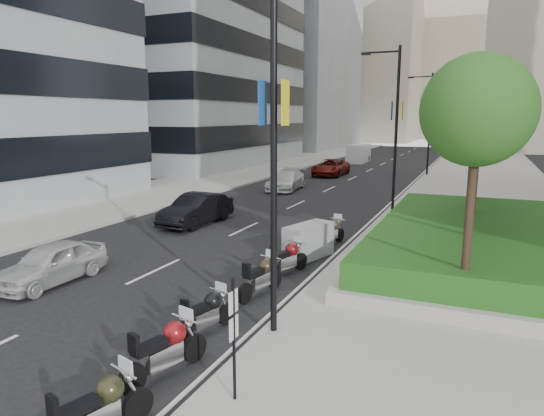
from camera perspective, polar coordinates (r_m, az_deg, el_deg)
The scene contains 30 objects.
ground at distance 13.73m, azimuth -18.74°, elevation -12.60°, with size 160.00×160.00×0.00m, color black.
sidewalk_right at distance 39.57m, azimuth 23.63°, elevation 2.25°, with size 10.00×100.00×0.15m, color #9E9B93.
sidewalk_left at distance 44.65m, azimuth -4.42°, elevation 3.99°, with size 8.00×100.00×0.15m, color #9E9B93.
lane_edge at distance 39.89m, azimuth 16.00°, elevation 2.69°, with size 0.12×100.00×0.01m, color silver.
lane_centre at distance 40.87m, azimuth 8.75°, elevation 3.17°, with size 0.12×100.00×0.01m, color silver.
building_grey_far at distance 86.24m, azimuth 0.98°, elevation 17.20°, with size 22.00×26.00×30.00m, color gray.
building_cream_left at distance 113.04m, azimuth 9.99°, elevation 16.53°, with size 26.00×24.00×34.00m, color #B7AD93.
building_cream_centre at distance 130.12m, azimuth 21.14°, elevation 16.09°, with size 30.00×24.00×38.00m, color #B7AD93.
planter at distance 19.90m, azimuth 26.48°, elevation -4.83°, with size 10.00×14.00×0.40m, color #A4A098.
hedge at distance 19.76m, azimuth 26.62°, elevation -3.16°, with size 9.40×13.40×0.80m, color #175018.
tree_0 at distance 13.23m, azimuth 23.01°, elevation 10.42°, with size 2.80×2.80×6.30m.
tree_1 at distance 17.23m, azimuth 23.17°, elevation 10.29°, with size 2.80×2.80×6.30m.
tree_2 at distance 21.23m, azimuth 23.28°, elevation 10.21°, with size 2.80×2.80×6.30m.
tree_3 at distance 25.23m, azimuth 23.35°, elevation 10.15°, with size 2.80×2.80×6.30m.
lamp_post_0 at distance 11.19m, azimuth -0.54°, elevation 9.51°, with size 2.34×0.45×9.00m.
lamp_post_1 at distance 27.60m, azimuth 14.13°, elevation 9.93°, with size 2.34×0.45×9.00m.
lamp_post_2 at distance 45.45m, azimuth 17.91°, elevation 9.93°, with size 2.34×0.45×9.00m.
parking_sign at distance 9.06m, azimuth -4.52°, elevation -14.46°, with size 0.06×0.32×2.50m.
motorcycle_0 at distance 9.07m, azimuth -19.70°, elevation -21.41°, with size 0.87×2.09×1.07m.
motorcycle_1 at distance 10.59m, azimuth -12.34°, elevation -15.91°, with size 0.85×2.21×1.12m.
motorcycle_2 at distance 12.33m, azimuth -7.69°, elevation -12.13°, with size 0.78×1.97×1.00m.
motorcycle_3 at distance 14.67m, azimuth -1.26°, elevation -8.05°, with size 0.73×2.17×1.09m.
motorcycle_4 at distance 16.51m, azimuth 1.84°, elevation -5.94°, with size 0.89×2.07×1.06m.
motorcycle_5 at distance 18.38m, azimuth 4.31°, elevation -3.94°, with size 1.47×2.32×1.31m.
motorcycle_6 at distance 20.35m, azimuth 6.98°, elevation -2.81°, with size 0.78×2.09×1.06m.
car_a at distance 17.23m, azimuth -24.54°, elevation -5.92°, with size 1.55×3.85×1.31m, color silver.
car_b at distance 24.33m, azimuth -8.89°, elevation -0.15°, with size 1.61×4.63×1.53m, color black.
car_c at distance 35.44m, azimuth 1.69°, elevation 3.30°, with size 2.01×4.94×1.43m, color silver.
car_d at distance 44.41m, azimuth 6.90°, elevation 4.77°, with size 2.47×5.35×1.49m, color maroon.
delivery_van at distance 57.45m, azimuth 10.10°, elevation 6.25°, with size 1.98×4.98×2.07m.
Camera 1 is at (8.67, -9.23, 5.31)m, focal length 32.00 mm.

